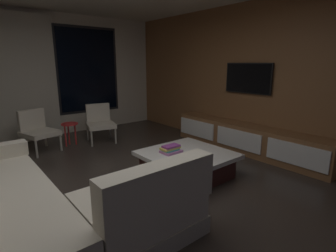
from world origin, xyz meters
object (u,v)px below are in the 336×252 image
Objects in this scene: side_stool at (70,127)px; coffee_table at (187,164)px; accent_chair_near_window at (100,121)px; mounted_tv at (248,78)px; sectional_couch at (39,207)px; book_stack_on_coffee_table at (171,149)px; media_console at (247,139)px; accent_chair_by_curtain at (37,129)px.

coffee_table is at bearing -72.85° from side_stool.
mounted_tv is at bearing -49.03° from accent_chair_near_window.
side_stool is at bearing 65.07° from sectional_couch.
media_console is at bearing -3.50° from book_stack_on_coffee_table.
accent_chair_by_curtain is 4.03m from mounted_tv.
book_stack_on_coffee_table is 2.32m from accent_chair_near_window.
side_stool is 3.45m from media_console.
sectional_couch is 2.03m from coffee_table.
accent_chair_near_window reaches higher than side_stool.
sectional_couch is 2.61× the size of mounted_tv.
mounted_tv reaches higher than side_stool.
accent_chair_by_curtain is (0.65, 2.70, 0.14)m from sectional_couch.
coffee_table is 1.21× the size of mounted_tv.
media_console is at bearing 1.85° from coffee_table.
sectional_couch is at bearing -177.69° from media_console.
accent_chair_near_window is (-0.00, 2.32, 0.03)m from book_stack_on_coffee_table.
accent_chair_by_curtain is (-1.20, 0.12, 0.00)m from accent_chair_near_window.
accent_chair_by_curtain reaches higher than book_stack_on_coffee_table.
accent_chair_near_window is 1.70× the size of side_stool.
mounted_tv is (0.18, 0.20, 1.10)m from media_console.
media_console is 1.13m from mounted_tv.
accent_chair_by_curtain is at bearing 176.00° from side_stool.
accent_chair_near_window is at bearing 90.09° from book_stack_on_coffee_table.
accent_chair_near_window is 3.10m from mounted_tv.
book_stack_on_coffee_table is (-0.17, 0.16, 0.22)m from coffee_table.
coffee_table is at bearing -85.92° from accent_chair_near_window.
coffee_table is 1.49× the size of accent_chair_by_curtain.
mounted_tv is at bearing -42.17° from side_stool.
side_stool is at bearing 107.15° from coffee_table.
sectional_couch is at bearing -103.52° from accent_chair_by_curtain.
mounted_tv is at bearing 47.53° from media_console.
accent_chair_by_curtain is at bearing 143.14° from mounted_tv.
coffee_table is 0.37× the size of media_console.
side_stool is (-0.61, 0.08, -0.06)m from accent_chair_near_window.
accent_chair_near_window is 0.62m from side_stool.
coffee_table is 1.58m from media_console.
mounted_tv is at bearing 5.18° from sectional_couch.
accent_chair_near_window is at bearing 125.88° from media_console.
accent_chair_near_window is at bearing -7.27° from side_stool.
mounted_tv is at bearing 2.67° from book_stack_on_coffee_table.
book_stack_on_coffee_table is at bearing 7.78° from sectional_couch.
sectional_couch is at bearing -172.22° from book_stack_on_coffee_table.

